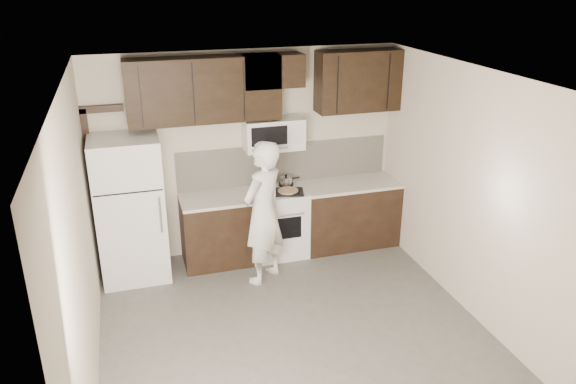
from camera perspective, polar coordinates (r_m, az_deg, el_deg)
name	(u,v)px	position (r m, az deg, el deg)	size (l,w,h in m)	color
floor	(299,340)	(6.07, 1.12, -14.81)	(4.50, 4.50, 0.00)	#53514E
back_wall	(248,154)	(7.40, -4.13, 3.90)	(4.00, 4.00, 0.00)	beige
ceiling	(301,82)	(4.96, 1.35, 11.12)	(4.50, 4.50, 0.00)	white
counter_run	(298,220)	(7.59, 1.02, -2.82)	(2.95, 0.64, 0.91)	black
stove	(276,222)	(7.51, -1.19, -3.07)	(0.76, 0.66, 0.94)	silver
backsplash	(284,163)	(7.56, -0.38, 2.99)	(2.90, 0.02, 0.54)	beige
upper_cabinets	(265,84)	(7.05, -2.34, 10.86)	(3.48, 0.35, 0.78)	black
microwave	(273,134)	(7.20, -1.51, 5.94)	(0.76, 0.42, 0.40)	silver
refrigerator	(130,209)	(7.06, -15.72, -1.69)	(0.80, 0.76, 1.80)	silver
door_trim	(95,177)	(7.25, -18.99, 1.49)	(0.50, 0.08, 2.12)	black
saucepan	(286,181)	(7.49, -0.18, 1.13)	(0.28, 0.16, 0.16)	silver
baking_tray	(288,192)	(7.26, 0.01, 0.00)	(0.39, 0.29, 0.02)	black
pizza	(288,191)	(7.25, 0.01, 0.14)	(0.26, 0.26, 0.02)	tan
person	(263,213)	(6.71, -2.54, -2.15)	(0.65, 0.43, 1.79)	white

